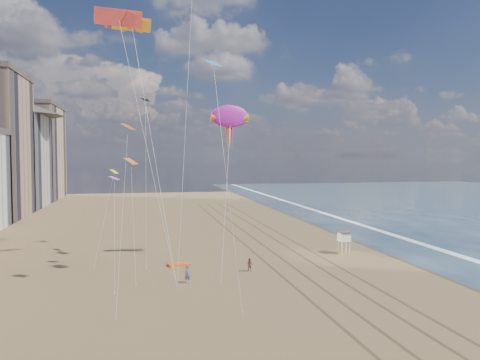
# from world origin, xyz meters

# --- Properties ---
(ground) EXTENTS (260.00, 260.00, 0.00)m
(ground) POSITION_xyz_m (0.00, 0.00, 0.00)
(ground) COLOR brown
(ground) RESTS_ON ground
(wet_sand) EXTENTS (260.00, 260.00, 0.00)m
(wet_sand) POSITION_xyz_m (19.00, 40.00, 0.00)
(wet_sand) COLOR #42301E
(wet_sand) RESTS_ON ground
(foam) EXTENTS (260.00, 260.00, 0.00)m
(foam) POSITION_xyz_m (23.20, 40.00, 0.00)
(foam) COLOR white
(foam) RESTS_ON ground
(tracks) EXTENTS (7.68, 120.00, 0.01)m
(tracks) POSITION_xyz_m (2.55, 30.00, 0.01)
(tracks) COLOR brown
(tracks) RESTS_ON ground
(lifeguard_stand) EXTENTS (1.55, 1.55, 2.80)m
(lifeguard_stand) POSITION_xyz_m (9.72, 26.55, 2.16)
(lifeguard_stand) COLOR white
(lifeguard_stand) RESTS_ON ground
(grounded_kite) EXTENTS (2.53, 1.80, 0.27)m
(grounded_kite) POSITION_xyz_m (-11.18, 24.44, 0.13)
(grounded_kite) COLOR #FC5B15
(grounded_kite) RESTS_ON ground
(show_kite) EXTENTS (4.47, 5.28, 19.69)m
(show_kite) POSITION_xyz_m (-5.06, 25.96, 16.90)
(show_kite) COLOR #B71CAC
(show_kite) RESTS_ON ground
(kite_flyer_a) EXTENTS (0.72, 0.58, 1.71)m
(kite_flyer_a) POSITION_xyz_m (-10.90, 17.12, 0.85)
(kite_flyer_a) COLOR slate
(kite_flyer_a) RESTS_ON ground
(kite_flyer_b) EXTENTS (0.88, 0.82, 1.43)m
(kite_flyer_b) POSITION_xyz_m (-3.97, 20.19, 0.72)
(kite_flyer_b) COLOR brown
(kite_flyer_b) RESTS_ON ground
(small_kites) EXTENTS (11.70, 19.20, 11.69)m
(small_kites) POSITION_xyz_m (-14.36, 23.74, 15.52)
(small_kites) COLOR #2794D2
(small_kites) RESTS_ON ground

